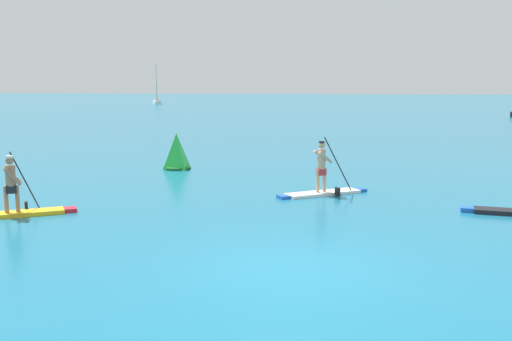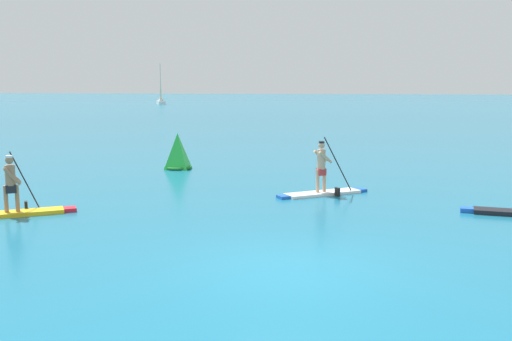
{
  "view_description": "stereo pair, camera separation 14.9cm",
  "coord_description": "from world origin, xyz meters",
  "px_view_note": "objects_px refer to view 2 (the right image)",
  "views": [
    {
      "loc": [
        1.44,
        -10.65,
        3.47
      ],
      "look_at": [
        -2.22,
        7.65,
        0.72
      ],
      "focal_mm": 40.87,
      "sensor_mm": 36.0,
      "label": 1
    },
    {
      "loc": [
        1.59,
        -10.62,
        3.47
      ],
      "look_at": [
        -2.22,
        7.65,
        0.72
      ],
      "focal_mm": 40.87,
      "sensor_mm": 36.0,
      "label": 2
    }
  ],
  "objects_px": {
    "paddleboarder_near_left": "(12,203)",
    "race_marker_buoy": "(178,153)",
    "paddleboarder_mid_center": "(323,183)",
    "sailboat_left_horizon": "(161,98)"
  },
  "relations": [
    {
      "from": "paddleboarder_near_left",
      "to": "race_marker_buoy",
      "type": "xyz_separation_m",
      "value": [
        1.39,
        9.31,
        0.34
      ]
    },
    {
      "from": "paddleboarder_mid_center",
      "to": "race_marker_buoy",
      "type": "bearing_deg",
      "value": 107.11
    },
    {
      "from": "paddleboarder_near_left",
      "to": "race_marker_buoy",
      "type": "relative_size",
      "value": 1.98
    },
    {
      "from": "paddleboarder_near_left",
      "to": "race_marker_buoy",
      "type": "distance_m",
      "value": 9.42
    },
    {
      "from": "paddleboarder_near_left",
      "to": "paddleboarder_mid_center",
      "type": "relative_size",
      "value": 1.07
    },
    {
      "from": "paddleboarder_near_left",
      "to": "sailboat_left_horizon",
      "type": "xyz_separation_m",
      "value": [
        -29.77,
        88.61,
        0.8
      ]
    },
    {
      "from": "sailboat_left_horizon",
      "to": "paddleboarder_mid_center",
      "type": "bearing_deg",
      "value": 176.71
    },
    {
      "from": "sailboat_left_horizon",
      "to": "race_marker_buoy",
      "type": "bearing_deg",
      "value": 174.01
    },
    {
      "from": "race_marker_buoy",
      "to": "sailboat_left_horizon",
      "type": "bearing_deg",
      "value": 111.45
    },
    {
      "from": "paddleboarder_mid_center",
      "to": "race_marker_buoy",
      "type": "distance_m",
      "value": 7.95
    }
  ]
}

